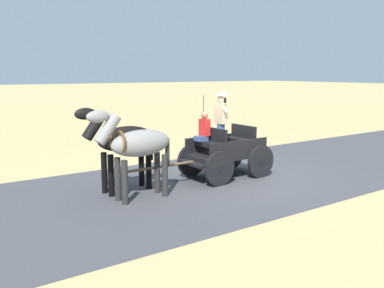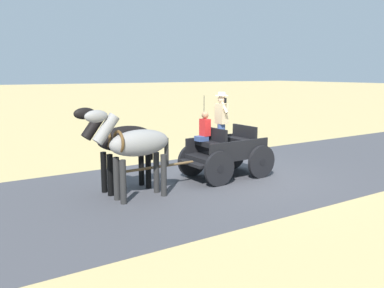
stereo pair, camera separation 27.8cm
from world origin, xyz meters
The scene contains 5 objects.
ground_plane centered at (0.00, 0.00, 0.00)m, with size 200.00×200.00×0.00m, color tan.
road_surface centered at (0.00, 0.00, 0.00)m, with size 6.24×160.00×0.01m, color #424247.
horse_drawn_carriage centered at (0.23, 0.39, 0.82)m, with size 1.46×4.51×2.50m.
horse_near_side centered at (-0.24, 3.41, 1.32)m, with size 0.61×2.13×2.21m.
horse_off_side centered at (0.55, 3.43, 1.32)m, with size 0.68×2.14×2.21m.
Camera 1 is at (-8.80, 7.64, 3.04)m, focal length 37.97 mm.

